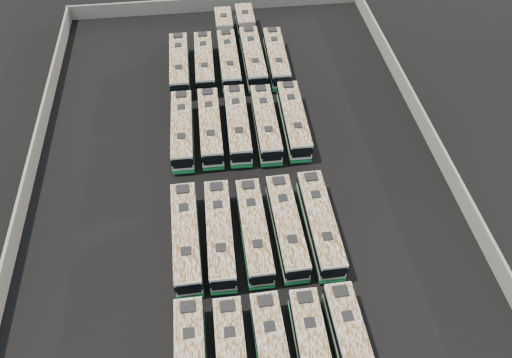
% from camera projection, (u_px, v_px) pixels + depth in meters
% --- Properties ---
extents(ground, '(140.00, 140.00, 0.00)m').
position_uv_depth(ground, '(240.00, 181.00, 53.89)').
color(ground, black).
rests_on(ground, ground).
extents(perimeter_wall, '(45.20, 73.20, 2.20)m').
position_uv_depth(perimeter_wall, '(240.00, 175.00, 53.08)').
color(perimeter_wall, gray).
rests_on(perimeter_wall, ground).
extents(bus_front_far_right, '(2.58, 11.31, 3.18)m').
position_uv_depth(bus_front_far_right, '(353.00, 352.00, 39.48)').
color(bus_front_far_right, beige).
rests_on(bus_front_far_right, ground).
extents(bus_midfront_far_left, '(2.62, 11.56, 3.25)m').
position_uv_depth(bus_midfront_far_left, '(186.00, 237.00, 46.91)').
color(bus_midfront_far_left, beige).
rests_on(bus_midfront_far_left, ground).
extents(bus_midfront_left, '(2.62, 11.46, 3.22)m').
position_uv_depth(bus_midfront_left, '(220.00, 234.00, 47.18)').
color(bus_midfront_left, beige).
rests_on(bus_midfront_left, ground).
extents(bus_midfront_center, '(2.47, 11.20, 3.15)m').
position_uv_depth(bus_midfront_center, '(254.00, 231.00, 47.47)').
color(bus_midfront_center, beige).
rests_on(bus_midfront_center, ground).
extents(bus_midfront_right, '(2.59, 11.28, 3.16)m').
position_uv_depth(bus_midfront_right, '(287.00, 227.00, 47.81)').
color(bus_midfront_right, beige).
rests_on(bus_midfront_right, ground).
extents(bus_midfront_far_right, '(2.52, 11.57, 3.26)m').
position_uv_depth(bus_midfront_far_right, '(320.00, 224.00, 47.99)').
color(bus_midfront_far_right, beige).
rests_on(bus_midfront_far_right, ground).
extents(bus_midback_far_left, '(2.62, 11.37, 3.19)m').
position_uv_depth(bus_midback_far_left, '(182.00, 130.00, 56.99)').
color(bus_midback_far_left, beige).
rests_on(bus_midback_far_left, ground).
extents(bus_midback_left, '(2.51, 11.35, 3.19)m').
position_uv_depth(bus_midback_left, '(210.00, 127.00, 57.33)').
color(bus_midback_left, beige).
rests_on(bus_midback_left, ground).
extents(bus_midback_center, '(2.68, 11.57, 3.25)m').
position_uv_depth(bus_midback_center, '(238.00, 124.00, 57.61)').
color(bus_midback_center, beige).
rests_on(bus_midback_center, ground).
extents(bus_midback_right, '(2.55, 11.43, 3.21)m').
position_uv_depth(bus_midback_right, '(266.00, 124.00, 57.74)').
color(bus_midback_right, beige).
rests_on(bus_midback_right, ground).
extents(bus_midback_far_right, '(2.68, 11.57, 3.25)m').
position_uv_depth(bus_midback_far_right, '(294.00, 120.00, 58.13)').
color(bus_midback_far_right, beige).
rests_on(bus_midback_far_right, ground).
extents(bus_back_far_left, '(2.48, 11.37, 3.20)m').
position_uv_depth(bus_back_far_left, '(180.00, 65.00, 65.54)').
color(bus_back_far_left, beige).
rests_on(bus_back_far_left, ground).
extents(bus_back_left, '(2.59, 11.20, 3.14)m').
position_uv_depth(bus_back_left, '(204.00, 63.00, 65.90)').
color(bus_back_left, beige).
rests_on(bus_back_left, ground).
extents(bus_back_center, '(2.56, 17.65, 3.20)m').
position_uv_depth(bus_back_center, '(227.00, 48.00, 68.14)').
color(bus_back_center, beige).
rests_on(bus_back_center, ground).
extents(bus_back_right, '(2.49, 18.13, 3.29)m').
position_uv_depth(bus_back_right, '(250.00, 45.00, 68.52)').
color(bus_back_right, beige).
rests_on(bus_back_right, ground).
extents(bus_back_far_right, '(2.65, 11.28, 3.16)m').
position_uv_depth(bus_back_far_right, '(276.00, 58.00, 66.60)').
color(bus_back_far_right, beige).
rests_on(bus_back_far_right, ground).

